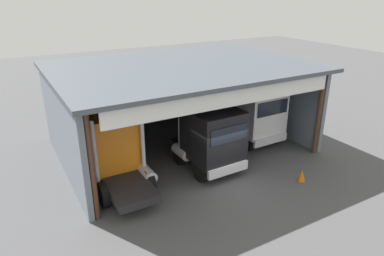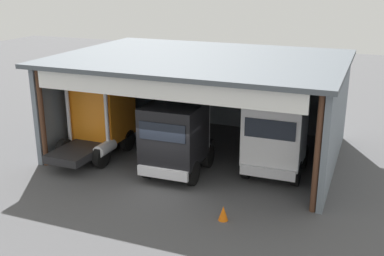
{
  "view_description": "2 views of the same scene",
  "coord_description": "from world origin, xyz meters",
  "px_view_note": "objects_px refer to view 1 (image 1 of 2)",
  "views": [
    {
      "loc": [
        -8.63,
        -11.92,
        8.62
      ],
      "look_at": [
        0.0,
        3.22,
        1.62
      ],
      "focal_mm": 32.8,
      "sensor_mm": 36.0,
      "label": 1
    },
    {
      "loc": [
        7.77,
        -16.2,
        8.46
      ],
      "look_at": [
        0.0,
        3.22,
        1.62
      ],
      "focal_mm": 43.78,
      "sensor_mm": 36.0,
      "label": 2
    }
  ],
  "objects_px": {
    "truck_black_left_bay": "(210,138)",
    "oil_drum": "(182,113)",
    "traffic_cone": "(302,175)",
    "truck_white_right_bay": "(255,114)",
    "truck_orange_center_bay": "(114,148)",
    "tool_cart": "(123,125)"
  },
  "relations": [
    {
      "from": "truck_orange_center_bay",
      "to": "oil_drum",
      "type": "distance_m",
      "value": 9.25
    },
    {
      "from": "traffic_cone",
      "to": "truck_white_right_bay",
      "type": "bearing_deg",
      "value": 80.12
    },
    {
      "from": "truck_orange_center_bay",
      "to": "truck_white_right_bay",
      "type": "height_order",
      "value": "truck_orange_center_bay"
    },
    {
      "from": "truck_orange_center_bay",
      "to": "truck_white_right_bay",
      "type": "bearing_deg",
      "value": 3.1
    },
    {
      "from": "tool_cart",
      "to": "traffic_cone",
      "type": "xyz_separation_m",
      "value": [
        5.42,
        -9.95,
        -0.22
      ]
    },
    {
      "from": "truck_black_left_bay",
      "to": "oil_drum",
      "type": "bearing_deg",
      "value": -109.16
    },
    {
      "from": "truck_orange_center_bay",
      "to": "oil_drum",
      "type": "height_order",
      "value": "truck_orange_center_bay"
    },
    {
      "from": "oil_drum",
      "to": "tool_cart",
      "type": "relative_size",
      "value": 0.85
    },
    {
      "from": "truck_black_left_bay",
      "to": "truck_white_right_bay",
      "type": "height_order",
      "value": "truck_black_left_bay"
    },
    {
      "from": "truck_black_left_bay",
      "to": "truck_white_right_bay",
      "type": "distance_m",
      "value": 4.32
    },
    {
      "from": "truck_black_left_bay",
      "to": "oil_drum",
      "type": "relative_size",
      "value": 5.13
    },
    {
      "from": "oil_drum",
      "to": "traffic_cone",
      "type": "relative_size",
      "value": 1.52
    },
    {
      "from": "tool_cart",
      "to": "traffic_cone",
      "type": "distance_m",
      "value": 11.33
    },
    {
      "from": "truck_white_right_bay",
      "to": "tool_cart",
      "type": "height_order",
      "value": "truck_white_right_bay"
    },
    {
      "from": "truck_orange_center_bay",
      "to": "traffic_cone",
      "type": "relative_size",
      "value": 8.91
    },
    {
      "from": "oil_drum",
      "to": "truck_black_left_bay",
      "type": "bearing_deg",
      "value": -107.66
    },
    {
      "from": "oil_drum",
      "to": "tool_cart",
      "type": "height_order",
      "value": "tool_cart"
    },
    {
      "from": "truck_white_right_bay",
      "to": "tool_cart",
      "type": "bearing_deg",
      "value": -41.06
    },
    {
      "from": "truck_orange_center_bay",
      "to": "traffic_cone",
      "type": "distance_m",
      "value": 8.98
    },
    {
      "from": "truck_black_left_bay",
      "to": "tool_cart",
      "type": "distance_m",
      "value": 7.28
    },
    {
      "from": "truck_black_left_bay",
      "to": "tool_cart",
      "type": "height_order",
      "value": "truck_black_left_bay"
    },
    {
      "from": "oil_drum",
      "to": "traffic_cone",
      "type": "bearing_deg",
      "value": -84.8
    }
  ]
}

